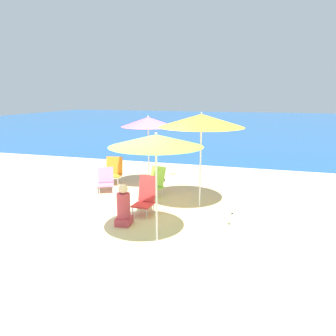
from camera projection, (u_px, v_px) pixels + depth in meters
The scene contains 12 objects.
ground_plane at pixel (116, 224), 7.08m from camera, with size 60.00×60.00×0.00m, color #D1BA89.
sea_water at pixel (235, 123), 31.78m from camera, with size 60.00×40.00×0.01m.
beach_umbrella_yellow at pixel (201, 121), 7.75m from camera, with size 2.05×2.05×2.33m.
beach_umbrella_pink at pixel (148, 122), 9.48m from camera, with size 1.59×1.59×2.14m.
beach_umbrella_lime at pixel (156, 141), 5.87m from camera, with size 1.73×1.73×2.08m.
beach_chair_orange at pixel (114, 170), 10.22m from camera, with size 0.59×0.61×0.83m.
beach_chair_pink at pixel (106, 180), 9.41m from camera, with size 0.62×0.65×0.68m.
beach_chair_lime at pixel (155, 182), 8.88m from camera, with size 0.55×0.65×0.82m.
beach_chair_red at pixel (145, 196), 7.63m from camera, with size 0.45×0.59×0.89m.
person_seated_near at pixel (124, 208), 6.98m from camera, with size 0.35×0.40×0.90m.
water_bottle at pixel (232, 220), 7.01m from camera, with size 0.09×0.09×0.27m.
seagull at pixel (174, 171), 11.42m from camera, with size 0.27×0.11×0.23m.
Camera 1 is at (3.00, -6.02, 2.75)m, focal length 35.00 mm.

